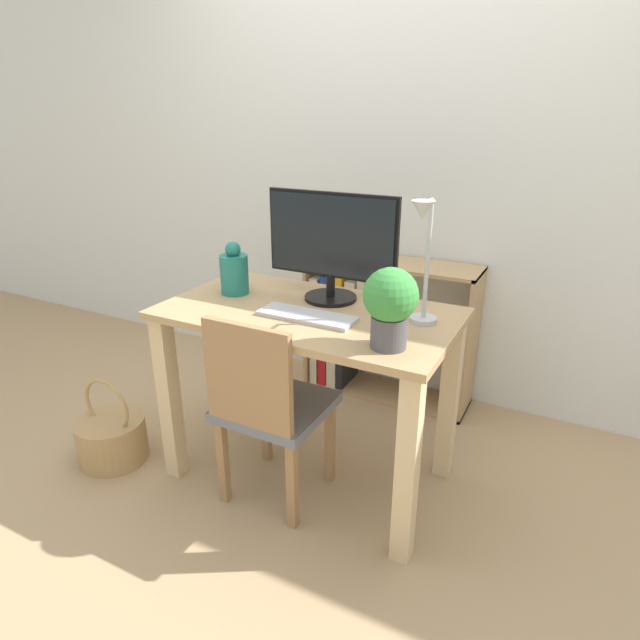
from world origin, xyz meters
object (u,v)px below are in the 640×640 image
(potted_plant, at_px, (390,303))
(bookshelf, at_px, (361,326))
(vase, at_px, (234,272))
(desk_lamp, at_px, (424,251))
(chair, at_px, (268,404))
(monitor, at_px, (331,241))
(keyboard, at_px, (307,316))
(basket, at_px, (112,438))

(potted_plant, relative_size, bookshelf, 0.30)
(vase, height_order, desk_lamp, desk_lamp)
(potted_plant, distance_m, chair, 0.67)
(desk_lamp, height_order, chair, desk_lamp)
(vase, bearing_deg, chair, -39.24)
(monitor, relative_size, keyboard, 1.48)
(potted_plant, relative_size, basket, 0.67)
(bookshelf, bearing_deg, chair, -86.79)
(monitor, xyz_separation_m, keyboard, (0.02, -0.24, -0.24))
(potted_plant, distance_m, bookshelf, 1.27)
(vase, relative_size, potted_plant, 0.82)
(monitor, xyz_separation_m, vase, (-0.40, -0.12, -0.15))
(monitor, bearing_deg, basket, -150.96)
(monitor, bearing_deg, potted_plant, -41.82)
(desk_lamp, bearing_deg, vase, 179.27)
(keyboard, height_order, desk_lamp, desk_lamp)
(desk_lamp, bearing_deg, monitor, 163.07)
(monitor, distance_m, desk_lamp, 0.44)
(keyboard, bearing_deg, basket, -164.29)
(vase, distance_m, chair, 0.59)
(keyboard, height_order, bookshelf, keyboard)
(bookshelf, bearing_deg, vase, -108.27)
(bookshelf, bearing_deg, basket, -122.38)
(monitor, distance_m, basket, 1.35)
(vase, height_order, basket, vase)
(chair, height_order, basket, chair)
(bookshelf, xyz_separation_m, basket, (-0.73, -1.16, -0.27))
(chair, relative_size, basket, 2.00)
(bookshelf, height_order, basket, bookshelf)
(potted_plant, distance_m, basket, 1.51)
(desk_lamp, relative_size, bookshelf, 0.50)
(vase, xyz_separation_m, desk_lamp, (0.82, -0.01, 0.19))
(keyboard, distance_m, potted_plant, 0.41)
(bookshelf, distance_m, basket, 1.40)
(vase, bearing_deg, potted_plant, -16.07)
(desk_lamp, xyz_separation_m, basket, (-1.29, -0.36, -0.95))
(vase, relative_size, desk_lamp, 0.49)
(vase, distance_m, desk_lamp, 0.84)
(keyboard, xyz_separation_m, chair, (-0.10, -0.14, -0.34))
(monitor, xyz_separation_m, basket, (-0.88, -0.49, -0.91))
(monitor, distance_m, bookshelf, 0.94)
(keyboard, bearing_deg, vase, 164.17)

